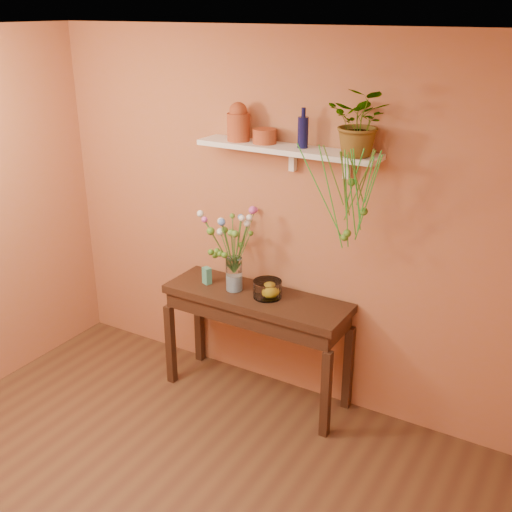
% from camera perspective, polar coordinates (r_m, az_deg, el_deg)
% --- Properties ---
extents(room, '(4.04, 4.04, 2.70)m').
position_cam_1_polar(room, '(3.04, -15.15, -7.71)').
color(room, '#54351F').
rests_on(room, ground).
extents(sideboard, '(1.40, 0.45, 0.85)m').
position_cam_1_polar(sideboard, '(4.61, 0.03, -4.94)').
color(sideboard, '#381D14').
rests_on(sideboard, ground).
extents(wall_shelf, '(1.30, 0.24, 0.19)m').
position_cam_1_polar(wall_shelf, '(4.23, 2.98, 9.67)').
color(wall_shelf, white).
rests_on(wall_shelf, room).
extents(terracotta_jug, '(0.20, 0.20, 0.26)m').
position_cam_1_polar(terracotta_jug, '(4.38, -1.63, 12.11)').
color(terracotta_jug, '#9B431E').
rests_on(terracotta_jug, wall_shelf).
extents(terracotta_pot, '(0.19, 0.19, 0.10)m').
position_cam_1_polar(terracotta_pot, '(4.31, 0.79, 10.91)').
color(terracotta_pot, '#9B431E').
rests_on(terracotta_pot, wall_shelf).
extents(blue_bottle, '(0.09, 0.09, 0.26)m').
position_cam_1_polar(blue_bottle, '(4.17, 4.32, 11.28)').
color(blue_bottle, '#0E0F3A').
rests_on(blue_bottle, wall_shelf).
extents(spider_plant, '(0.39, 0.34, 0.42)m').
position_cam_1_polar(spider_plant, '(3.95, 9.61, 11.99)').
color(spider_plant, '#447620').
rests_on(spider_plant, wall_shelf).
extents(plant_fronds, '(0.58, 0.30, 0.69)m').
position_cam_1_polar(plant_fronds, '(3.93, 8.67, 4.86)').
color(plant_fronds, '#447620').
rests_on(plant_fronds, wall_shelf).
extents(glass_vase, '(0.12, 0.12, 0.25)m').
position_cam_1_polar(glass_vase, '(4.59, -2.02, -1.88)').
color(glass_vase, white).
rests_on(glass_vase, sideboard).
extents(bouquet, '(0.45, 0.49, 0.51)m').
position_cam_1_polar(bouquet, '(4.47, -2.47, 2.29)').
color(bouquet, '#386B28').
rests_on(bouquet, glass_vase).
extents(glass_bowl, '(0.21, 0.21, 0.13)m').
position_cam_1_polar(glass_bowl, '(4.50, 1.05, -3.10)').
color(glass_bowl, white).
rests_on(glass_bowl, sideboard).
extents(lemon, '(0.08, 0.08, 0.08)m').
position_cam_1_polar(lemon, '(4.51, 1.25, -3.21)').
color(lemon, yellow).
rests_on(lemon, glass_bowl).
extents(carton, '(0.08, 0.07, 0.13)m').
position_cam_1_polar(carton, '(4.73, -4.51, -1.80)').
color(carton, teal).
rests_on(carton, sideboard).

